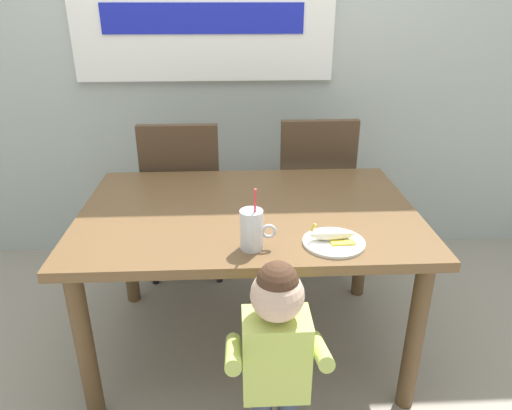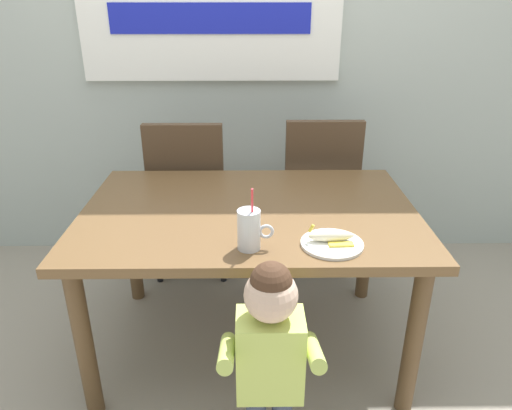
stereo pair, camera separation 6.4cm
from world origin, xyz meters
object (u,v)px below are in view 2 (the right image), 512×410
at_px(toddler_standing, 270,347).
at_px(milk_cup, 250,232).
at_px(dining_chair_left, 189,191).
at_px(dining_table, 249,228).
at_px(snack_plate, 332,244).
at_px(peeled_banana, 332,236).
at_px(dining_chair_right, 319,186).

bearing_deg(toddler_standing, milk_cup, 102.11).
height_order(dining_chair_left, milk_cup, milk_cup).
height_order(dining_table, toddler_standing, toddler_standing).
xyz_separation_m(toddler_standing, snack_plate, (0.24, 0.31, 0.21)).
xyz_separation_m(dining_table, snack_plate, (0.30, -0.33, 0.10)).
height_order(dining_table, dining_chair_left, dining_chair_left).
bearing_deg(snack_plate, peeled_banana, 91.21).
height_order(dining_table, snack_plate, snack_plate).
distance_m(toddler_standing, peeled_banana, 0.46).
relative_size(milk_cup, snack_plate, 1.08).
bearing_deg(snack_plate, toddler_standing, -127.58).
height_order(toddler_standing, snack_plate, toddler_standing).
relative_size(dining_table, milk_cup, 5.75).
xyz_separation_m(milk_cup, peeled_banana, (0.30, 0.03, -0.04)).
bearing_deg(snack_plate, dining_chair_left, 123.34).
distance_m(toddler_standing, snack_plate, 0.44).
relative_size(dining_chair_right, milk_cup, 3.86).
bearing_deg(dining_table, dining_chair_right, 60.65).
height_order(dining_chair_left, dining_chair_right, same).
relative_size(toddler_standing, snack_plate, 3.64).
height_order(dining_chair_left, peeled_banana, dining_chair_left).
relative_size(dining_chair_left, snack_plate, 4.17).
bearing_deg(dining_table, milk_cup, -89.06).
bearing_deg(peeled_banana, milk_cup, -174.38).
relative_size(snack_plate, peeled_banana, 1.33).
bearing_deg(dining_table, peeled_banana, -46.12).
xyz_separation_m(dining_table, toddler_standing, (0.07, -0.64, -0.11)).
height_order(dining_table, peeled_banana, peeled_banana).
height_order(toddler_standing, peeled_banana, toddler_standing).
relative_size(dining_table, peeled_banana, 8.28).
xyz_separation_m(dining_table, dining_chair_left, (-0.35, 0.66, -0.10)).
xyz_separation_m(dining_chair_right, milk_cup, (-0.40, -1.07, 0.25)).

